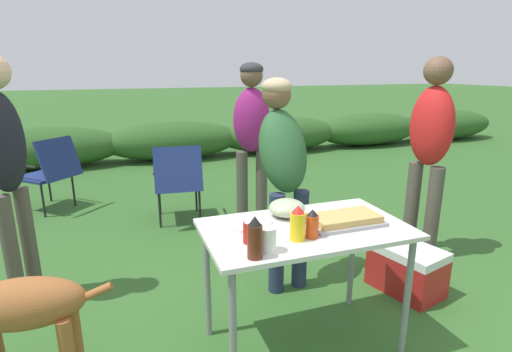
# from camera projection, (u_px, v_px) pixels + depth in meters

# --- Properties ---
(ground_plane) EXTENTS (60.00, 60.00, 0.00)m
(ground_plane) POSITION_uv_depth(u_px,v_px,m) (301.00, 344.00, 2.34)
(ground_plane) COLOR #336028
(shrub_hedge) EXTENTS (14.40, 0.90, 0.66)m
(shrub_hedge) POSITION_uv_depth(u_px,v_px,m) (173.00, 140.00, 6.97)
(shrub_hedge) COLOR #2D5623
(shrub_hedge) RESTS_ON ground
(folding_table) EXTENTS (1.10, 0.64, 0.74)m
(folding_table) POSITION_uv_depth(u_px,v_px,m) (305.00, 240.00, 2.17)
(folding_table) COLOR silver
(folding_table) RESTS_ON ground
(food_tray) EXTENTS (0.41, 0.22, 0.06)m
(food_tray) POSITION_uv_depth(u_px,v_px,m) (345.00, 220.00, 2.18)
(food_tray) COLOR #9E9EA3
(food_tray) RESTS_ON folding_table
(plate_stack) EXTENTS (0.26, 0.26, 0.02)m
(plate_stack) POSITION_uv_depth(u_px,v_px,m) (248.00, 223.00, 2.17)
(plate_stack) COLOR white
(plate_stack) RESTS_ON folding_table
(mixing_bowl) EXTENTS (0.21, 0.21, 0.10)m
(mixing_bowl) POSITION_uv_depth(u_px,v_px,m) (287.00, 208.00, 2.29)
(mixing_bowl) COLOR #ADBC99
(mixing_bowl) RESTS_ON folding_table
(paper_cup_stack) EXTENTS (0.08, 0.08, 0.12)m
(paper_cup_stack) POSITION_uv_depth(u_px,v_px,m) (268.00, 240.00, 1.84)
(paper_cup_stack) COLOR white
(paper_cup_stack) RESTS_ON folding_table
(bbq_sauce_bottle) EXTENTS (0.07, 0.07, 0.20)m
(bbq_sauce_bottle) POSITION_uv_depth(u_px,v_px,m) (255.00, 238.00, 1.77)
(bbq_sauce_bottle) COLOR #562314
(bbq_sauce_bottle) RESTS_ON folding_table
(mustard_bottle) EXTENTS (0.08, 0.08, 0.18)m
(mustard_bottle) POSITION_uv_depth(u_px,v_px,m) (298.00, 224.00, 1.96)
(mustard_bottle) COLOR yellow
(mustard_bottle) RESTS_ON folding_table
(hot_sauce_bottle) EXTENTS (0.07, 0.07, 0.15)m
(hot_sauce_bottle) POSITION_uv_depth(u_px,v_px,m) (312.00, 224.00, 2.00)
(hot_sauce_bottle) COLOR #CC4214
(hot_sauce_bottle) RESTS_ON folding_table
(ketchup_bottle) EXTENTS (0.07, 0.07, 0.14)m
(ketchup_bottle) POSITION_uv_depth(u_px,v_px,m) (250.00, 230.00, 1.94)
(ketchup_bottle) COLOR red
(ketchup_bottle) RESTS_ON folding_table
(standing_person_with_beanie) EXTENTS (0.37, 0.47, 1.50)m
(standing_person_with_beanie) POSITION_uv_depth(u_px,v_px,m) (283.00, 161.00, 2.79)
(standing_person_with_beanie) COLOR #232D4C
(standing_person_with_beanie) RESTS_ON ground
(standing_person_in_navy_coat) EXTENTS (0.33, 0.37, 1.65)m
(standing_person_in_navy_coat) POSITION_uv_depth(u_px,v_px,m) (5.00, 157.00, 2.51)
(standing_person_in_navy_coat) COLOR #4C473D
(standing_person_in_navy_coat) RESTS_ON ground
(standing_person_in_red_jacket) EXTENTS (0.42, 0.36, 1.61)m
(standing_person_in_red_jacket) POSITION_uv_depth(u_px,v_px,m) (252.00, 128.00, 3.86)
(standing_person_in_red_jacket) COLOR #4C473D
(standing_person_in_red_jacket) RESTS_ON ground
(standing_person_in_olive_jacket) EXTENTS (0.34, 0.42, 1.65)m
(standing_person_in_olive_jacket) POSITION_uv_depth(u_px,v_px,m) (430.00, 140.00, 3.22)
(standing_person_in_olive_jacket) COLOR #4C473D
(standing_person_in_olive_jacket) RESTS_ON ground
(dog) EXTENTS (0.90, 0.31, 0.67)m
(dog) POSITION_uv_depth(u_px,v_px,m) (11.00, 311.00, 1.89)
(dog) COLOR #9E5B2D
(dog) RESTS_ON ground
(camp_chair_green_behind_table) EXTENTS (0.74, 0.74, 0.83)m
(camp_chair_green_behind_table) POSITION_uv_depth(u_px,v_px,m) (50.00, 170.00, 4.41)
(camp_chair_green_behind_table) COLOR navy
(camp_chair_green_behind_table) RESTS_ON ground
(camp_chair_near_hedge) EXTENTS (0.53, 0.63, 0.83)m
(camp_chair_near_hedge) POSITION_uv_depth(u_px,v_px,m) (178.00, 179.00, 4.05)
(camp_chair_near_hedge) COLOR navy
(camp_chair_near_hedge) RESTS_ON ground
(cooler_box) EXTENTS (0.43, 0.55, 0.34)m
(cooler_box) POSITION_uv_depth(u_px,v_px,m) (407.00, 269.00, 2.87)
(cooler_box) COLOR #B21E1E
(cooler_box) RESTS_ON ground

